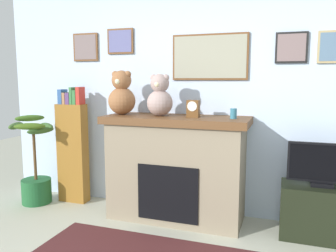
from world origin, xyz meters
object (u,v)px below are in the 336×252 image
at_px(potted_plant, 36,173).
at_px(bookshelf, 73,149).
at_px(tv_stand, 320,212).
at_px(television, 323,165).
at_px(teddy_bear_cream, 160,97).
at_px(candle_jar, 233,113).
at_px(mantel_clock, 193,109).
at_px(fireplace, 176,168).
at_px(teddy_bear_grey, 122,95).

bearing_deg(potted_plant, bookshelf, 26.78).
height_order(tv_stand, television, television).
bearing_deg(teddy_bear_cream, television, 0.26).
xyz_separation_m(tv_stand, candle_jar, (-0.86, -0.01, 0.94)).
xyz_separation_m(television, mantel_clock, (-1.28, -0.01, 0.51)).
relative_size(tv_stand, mantel_clock, 4.07).
height_order(fireplace, tv_stand, fireplace).
xyz_separation_m(fireplace, teddy_bear_cream, (-0.18, -0.02, 0.77)).
height_order(bookshelf, television, bookshelf).
height_order(tv_stand, teddy_bear_cream, teddy_bear_cream).
xyz_separation_m(bookshelf, teddy_bear_cream, (1.21, -0.11, 0.68)).
distance_m(bookshelf, television, 2.87).
xyz_separation_m(tv_stand, television, (0.00, -0.00, 0.47)).
bearing_deg(teddy_bear_grey, potted_plant, -175.11).
distance_m(bookshelf, tv_stand, 2.90).
bearing_deg(potted_plant, candle_jar, 2.38).
distance_m(bookshelf, teddy_bear_grey, 1.03).
bearing_deg(bookshelf, teddy_bear_cream, -5.14).
xyz_separation_m(bookshelf, mantel_clock, (1.59, -0.11, 0.56)).
xyz_separation_m(potted_plant, tv_stand, (3.29, 0.11, -0.12)).
bearing_deg(teddy_bear_grey, tv_stand, 0.25).
bearing_deg(teddy_bear_grey, teddy_bear_cream, 0.01).
relative_size(potted_plant, television, 1.70).
distance_m(candle_jar, teddy_bear_grey, 1.27).
bearing_deg(teddy_bear_grey, mantel_clock, -0.05).
bearing_deg(candle_jar, bookshelf, 176.91).
distance_m(potted_plant, teddy_bear_cream, 1.90).
relative_size(bookshelf, potted_plant, 1.33).
xyz_separation_m(bookshelf, potted_plant, (-0.41, -0.21, -0.30)).
bearing_deg(mantel_clock, teddy_bear_cream, 179.87).
distance_m(mantel_clock, teddy_bear_cream, 0.39).
bearing_deg(teddy_bear_cream, teddy_bear_grey, -179.99).
bearing_deg(candle_jar, mantel_clock, -179.81).
distance_m(bookshelf, teddy_bear_cream, 1.39).
height_order(tv_stand, mantel_clock, mantel_clock).
xyz_separation_m(potted_plant, teddy_bear_cream, (1.63, 0.10, 0.98)).
height_order(mantel_clock, teddy_bear_cream, teddy_bear_cream).
bearing_deg(teddy_bear_cream, bookshelf, 174.86).
bearing_deg(candle_jar, television, 0.47).
relative_size(mantel_clock, teddy_bear_grey, 0.36).
relative_size(fireplace, bookshelf, 1.08).
distance_m(mantel_clock, teddy_bear_grey, 0.84).
bearing_deg(television, mantel_clock, -179.62).
relative_size(tv_stand, teddy_bear_grey, 1.48).
xyz_separation_m(potted_plant, candle_jar, (2.43, 0.10, 0.82)).
distance_m(television, teddy_bear_cream, 1.77).
distance_m(potted_plant, tv_stand, 3.29).
bearing_deg(teddy_bear_grey, candle_jar, 0.03).
relative_size(tv_stand, teddy_bear_cream, 1.61).
relative_size(teddy_bear_grey, teddy_bear_cream, 1.09).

